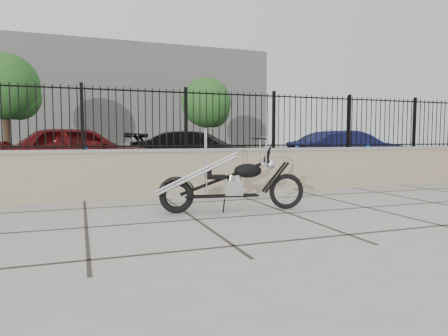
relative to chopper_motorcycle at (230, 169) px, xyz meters
name	(u,v)px	position (x,y,z in m)	size (l,w,h in m)	color
ground_plane	(288,213)	(0.80, -0.46, -0.68)	(90.00, 90.00, 0.00)	#99968E
parking_lot	(152,164)	(0.80, 12.04, -0.68)	(30.00, 30.00, 0.00)	black
retaining_wall	(231,171)	(0.80, 2.04, -0.20)	(14.00, 0.36, 0.96)	gray
iron_fence	(232,120)	(0.80, 2.04, 0.88)	(14.00, 0.08, 1.20)	black
background_building	(121,102)	(0.80, 26.04, 3.32)	(22.00, 6.00, 8.00)	beige
chopper_motorcycle	(230,169)	(0.00, 0.00, 0.00)	(2.26, 0.40, 1.36)	black
car_red	(81,151)	(-2.22, 6.86, 0.11)	(1.85, 4.61, 1.57)	#4E0B0C
car_black	(200,152)	(1.66, 7.39, 0.03)	(1.99, 4.89, 1.42)	black
car_blue	(348,151)	(7.05, 6.33, 0.04)	(1.53, 4.38, 1.44)	#0F1239
bollard_a	(86,166)	(-2.12, 4.77, -0.20)	(0.11, 0.11, 0.95)	#0D18CE
bollard_b	(297,161)	(3.84, 4.52, -0.19)	(0.12, 0.12, 0.98)	#0B43AE
bollard_c	(367,159)	(6.41, 4.52, -0.18)	(0.12, 0.12, 1.00)	blue
tree_left	(5,83)	(-5.68, 16.55, 3.21)	(3.29, 3.29, 5.55)	#382619
tree_right	(206,100)	(4.52, 15.78, 2.63)	(2.80, 2.80, 4.73)	#382619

